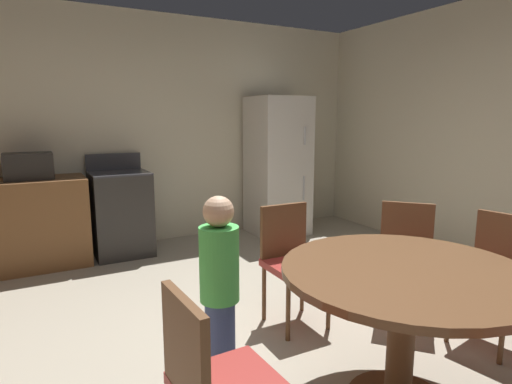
% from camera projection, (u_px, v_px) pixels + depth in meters
% --- Properties ---
extents(ground_plane, '(14.00, 14.00, 0.00)m').
position_uv_depth(ground_plane, '(275.00, 367.00, 2.59)').
color(ground_plane, '#A89E89').
extents(wall_back, '(6.07, 0.12, 2.70)m').
position_uv_depth(wall_back, '(142.00, 130.00, 5.03)').
color(wall_back, beige).
rests_on(wall_back, ground).
extents(oven_range, '(0.60, 0.60, 1.10)m').
position_uv_depth(oven_range, '(121.00, 213.00, 4.67)').
color(oven_range, '#2D2B28').
rests_on(oven_range, ground).
extents(refrigerator, '(0.68, 0.68, 1.76)m').
position_uv_depth(refrigerator, '(278.00, 166.00, 5.48)').
color(refrigerator, silver).
rests_on(refrigerator, ground).
extents(microwave, '(0.44, 0.32, 0.26)m').
position_uv_depth(microwave, '(28.00, 166.00, 4.17)').
color(microwave, black).
rests_on(microwave, kitchen_counter).
extents(dining_table, '(1.24, 1.24, 0.76)m').
position_uv_depth(dining_table, '(404.00, 297.00, 2.15)').
color(dining_table, brown).
rests_on(dining_table, ground).
extents(chair_east, '(0.46, 0.46, 0.87)m').
position_uv_depth(chair_east, '(495.00, 271.00, 2.81)').
color(chair_east, brown).
rests_on(chair_east, ground).
extents(chair_north, '(0.41, 0.41, 0.87)m').
position_uv_depth(chair_north, '(291.00, 256.00, 3.09)').
color(chair_north, brown).
rests_on(chair_north, ground).
extents(chair_west, '(0.42, 0.42, 0.87)m').
position_uv_depth(chair_west, '(214.00, 381.00, 1.63)').
color(chair_west, brown).
rests_on(chair_west, ground).
extents(chair_northeast, '(0.56, 0.56, 0.87)m').
position_uv_depth(chair_northeast, '(405.00, 254.00, 3.15)').
color(chair_northeast, brown).
rests_on(chair_northeast, ground).
extents(person_child, '(0.31, 0.31, 1.09)m').
position_uv_depth(person_child, '(220.00, 287.00, 2.35)').
color(person_child, '#3D4C84').
rests_on(person_child, ground).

